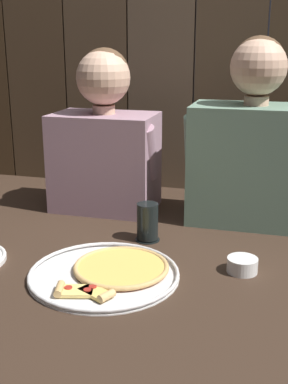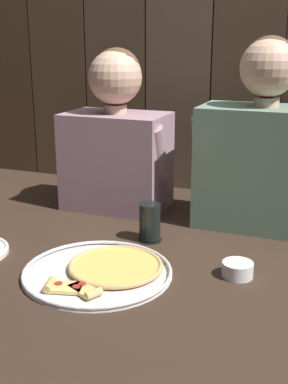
{
  "view_description": "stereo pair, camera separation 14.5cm",
  "coord_description": "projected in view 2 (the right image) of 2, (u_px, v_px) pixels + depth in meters",
  "views": [
    {
      "loc": [
        0.34,
        -1.24,
        0.61
      ],
      "look_at": [
        -0.02,
        0.1,
        0.18
      ],
      "focal_mm": 46.54,
      "sensor_mm": 36.0,
      "label": 1
    },
    {
      "loc": [
        0.48,
        -1.19,
        0.61
      ],
      "look_at": [
        -0.02,
        0.1,
        0.18
      ],
      "focal_mm": 46.54,
      "sensor_mm": 36.0,
      "label": 2
    }
  ],
  "objects": [
    {
      "name": "dipping_bowl",
      "position": [
        238.0,
        269.0,
        1.32
      ],
      "size": [
        0.08,
        0.08,
        0.04
      ],
      "color": "white",
      "rests_on": "ground"
    },
    {
      "name": "diner_right",
      "position": [
        263.0,
        147.0,
        1.62
      ],
      "size": [
        0.45,
        0.24,
        0.62
      ],
      "color": "slate",
      "rests_on": "ground"
    },
    {
      "name": "drinking_glass",
      "position": [
        150.0,
        223.0,
        1.55
      ],
      "size": [
        0.08,
        0.08,
        0.12
      ],
      "color": "black",
      "rests_on": "ground"
    },
    {
      "name": "wooden_backdrop_wall",
      "position": [
        214.0,
        23.0,
        1.9
      ],
      "size": [
        2.19,
        0.03,
        1.33
      ],
      "color": "#3E2C1B",
      "rests_on": "ground"
    },
    {
      "name": "ground_plane",
      "position": [
        139.0,
        263.0,
        1.41
      ],
      "size": [
        3.2,
        3.2,
        0.0
      ],
      "primitive_type": "plane",
      "color": "#332319"
    },
    {
      "name": "pizza_tray",
      "position": [
        104.0,
        270.0,
        1.34
      ],
      "size": [
        0.4,
        0.4,
        0.03
      ],
      "color": "silver",
      "rests_on": "ground"
    },
    {
      "name": "diner_left",
      "position": [
        116.0,
        138.0,
        1.81
      ],
      "size": [
        0.41,
        0.24,
        0.58
      ],
      "color": "gray",
      "rests_on": "ground"
    }
  ]
}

